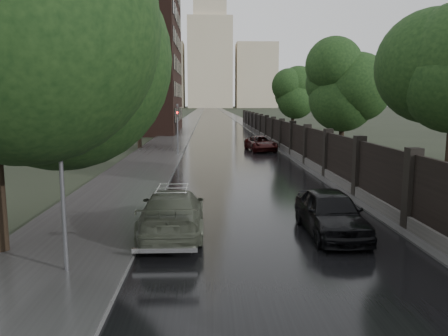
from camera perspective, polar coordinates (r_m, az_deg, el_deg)
ground at (r=9.77m, az=10.33°, el=-16.65°), size 800.00×800.00×0.00m
road at (r=198.67m, az=-1.60°, el=7.44°), size 8.00×420.00×0.02m
sidewalk_left at (r=198.70m, az=-3.35°, el=7.45°), size 4.00×420.00×0.16m
verge_right at (r=198.80m, az=-0.00°, el=7.45°), size 3.00×420.00×0.08m
fence_right at (r=41.28m, az=7.07°, el=4.21°), size 0.45×75.72×2.70m
tree_left_far at (r=39.09m, az=-11.16°, el=10.08°), size 4.25×4.25×7.39m
tree_right_b at (r=32.07m, az=15.30°, el=9.76°), size 4.08×4.08×7.01m
tree_right_c at (r=49.54m, az=9.02°, el=9.46°), size 4.08×4.08×7.01m
lamp_post at (r=10.77m, az=-20.51°, el=0.19°), size 0.25×0.12×5.11m
traffic_light at (r=33.73m, az=-6.09°, el=5.61°), size 0.16×0.32×4.00m
brick_building at (r=62.96m, az=-17.37°, el=13.58°), size 24.00×18.00×20.00m
stalinist_tower at (r=310.52m, az=-1.85°, el=14.96°), size 92.00×30.00×159.00m
volga_sedan at (r=14.01m, az=-6.74°, el=-5.66°), size 2.06×4.89×1.41m
car_right_near at (r=14.18m, az=13.76°, el=-5.66°), size 1.72×4.19×1.42m
car_right_far at (r=37.42m, az=4.84°, el=3.21°), size 2.69×4.78×1.26m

